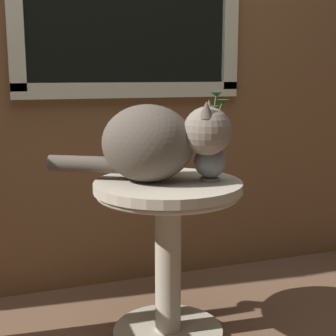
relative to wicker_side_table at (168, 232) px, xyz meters
name	(u,v)px	position (x,y,z in m)	size (l,w,h in m)	color
back_wall	(63,3)	(-0.28, 0.59, 0.88)	(4.00, 0.07, 2.60)	brown
wicker_side_table	(168,232)	(0.00, 0.00, 0.00)	(0.55, 0.55, 0.62)	#B2A893
cat	(155,142)	(-0.04, 0.01, 0.34)	(0.62, 0.42, 0.30)	brown
pewter_vase_with_ivy	(210,156)	(0.15, -0.04, 0.29)	(0.12, 0.12, 0.32)	slate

